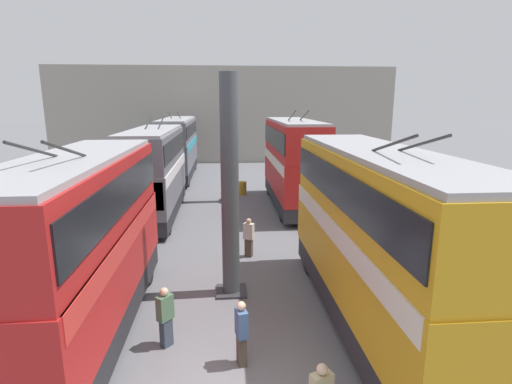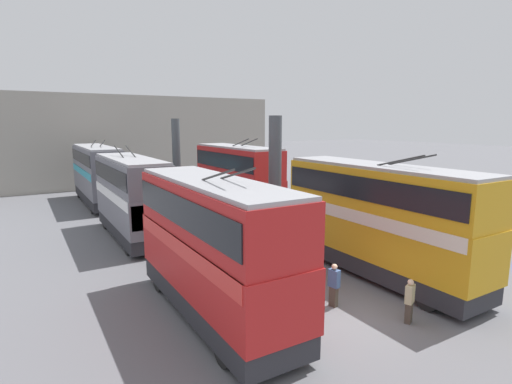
# 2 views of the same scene
# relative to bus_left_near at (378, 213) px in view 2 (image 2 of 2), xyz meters

# --- Properties ---
(ground_plane) EXTENTS (240.00, 240.00, 0.00)m
(ground_plane) POSITION_rel_bus_left_near_xyz_m (-2.50, 4.03, -2.90)
(ground_plane) COLOR slate
(depot_back_wall) EXTENTS (0.50, 36.00, 9.92)m
(depot_back_wall) POSITION_rel_bus_left_near_xyz_m (32.25, 4.03, 2.06)
(depot_back_wall) COLOR gray
(depot_back_wall) RESTS_ON ground_plane
(support_column_near) EXTENTS (1.03, 1.03, 7.23)m
(support_column_near) POSITION_rel_bus_left_near_xyz_m (2.35, 4.03, 0.59)
(support_column_near) COLOR #42474C
(support_column_near) RESTS_ON ground_plane
(support_column_far) EXTENTS (1.03, 1.03, 7.23)m
(support_column_far) POSITION_rel_bus_left_near_xyz_m (15.11, 4.03, 0.59)
(support_column_far) COLOR #42474C
(support_column_far) RESTS_ON ground_plane
(bus_left_near) EXTENTS (10.25, 2.54, 5.72)m
(bus_left_near) POSITION_rel_bus_left_near_xyz_m (0.00, 0.00, 0.00)
(bus_left_near) COLOR black
(bus_left_near) RESTS_ON ground_plane
(bus_left_far) EXTENTS (9.35, 2.54, 5.90)m
(bus_left_far) POSITION_rel_bus_left_near_xyz_m (13.51, 0.00, 0.10)
(bus_left_far) COLOR black
(bus_left_far) RESTS_ON ground_plane
(bus_right_near) EXTENTS (9.11, 2.54, 5.62)m
(bus_right_near) POSITION_rel_bus_left_near_xyz_m (0.18, 8.06, -0.06)
(bus_right_near) COLOR black
(bus_right_near) RESTS_ON ground_plane
(bus_right_mid) EXTENTS (9.19, 2.54, 5.52)m
(bus_right_mid) POSITION_rel_bus_left_near_xyz_m (11.90, 8.06, -0.12)
(bus_right_mid) COLOR black
(bus_right_mid) RESTS_ON ground_plane
(bus_right_far) EXTENTS (10.77, 2.54, 5.61)m
(bus_right_far) POSITION_rel_bus_left_near_xyz_m (23.92, 8.06, -0.05)
(bus_right_far) COLOR black
(bus_right_far) RESTS_ON ground_plane
(person_by_right_row) EXTENTS (0.47, 0.46, 1.67)m
(person_by_right_row) POSITION_rel_bus_left_near_xyz_m (-0.56, 5.81, -2.02)
(person_by_right_row) COLOR #384251
(person_by_right_row) RESTS_ON ground_plane
(person_by_left_row) EXTENTS (0.39, 0.48, 1.60)m
(person_by_left_row) POSITION_rel_bus_left_near_xyz_m (-3.81, 2.46, -2.06)
(person_by_left_row) COLOR #473D33
(person_by_left_row) RESTS_ON ground_plane
(person_aisle_foreground) EXTENTS (0.46, 0.32, 1.69)m
(person_aisle_foreground) POSITION_rel_bus_left_near_xyz_m (-1.49, 3.86, -2.00)
(person_aisle_foreground) COLOR #473D33
(person_aisle_foreground) RESTS_ON ground_plane
(person_aisle_midway) EXTENTS (0.40, 0.48, 1.66)m
(person_aisle_midway) POSITION_rel_bus_left_near_xyz_m (5.54, 3.23, -2.02)
(person_aisle_midway) COLOR #473D33
(person_aisle_midway) RESTS_ON ground_plane
(oil_drum) EXTENTS (0.64, 0.64, 0.91)m
(oil_drum) POSITION_rel_bus_left_near_xyz_m (16.98, 2.97, -2.44)
(oil_drum) COLOR #B28E23
(oil_drum) RESTS_ON ground_plane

